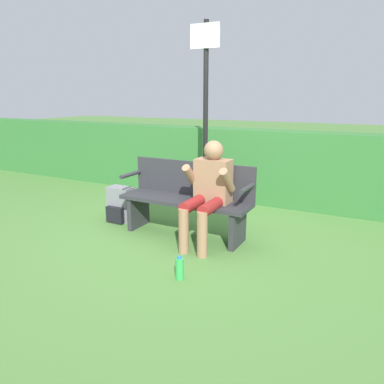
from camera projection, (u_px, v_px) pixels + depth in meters
ground_plane at (185, 235)px, 4.49m from camera, size 40.00×40.00×0.00m
hedge_back at (240, 165)px, 5.93m from camera, size 12.00×0.43×1.12m
park_bench at (187, 198)px, 4.43m from camera, size 1.58×0.44×0.87m
person_seated at (208, 188)px, 4.11m from camera, size 0.53×0.66×1.15m
backpack at (120, 205)px, 4.96m from camera, size 0.33×0.27×0.46m
water_bottle at (180, 268)px, 3.40m from camera, size 0.08×0.08×0.22m
signpost at (205, 103)px, 5.24m from camera, size 0.43×0.09×2.61m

